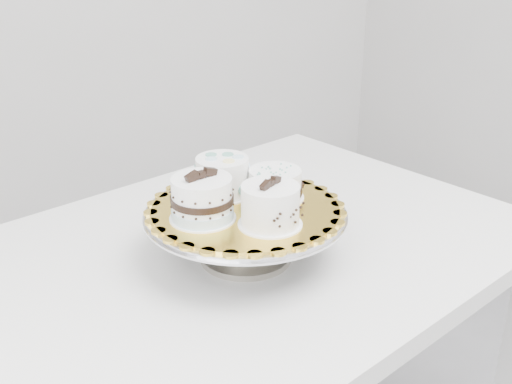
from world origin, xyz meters
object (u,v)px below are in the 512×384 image
cake_banded (202,200)px  cake_ribbon (275,185)px  cake_board (245,209)px  table (228,285)px  cake_dots (222,176)px  cake_swirl (270,207)px  cake_stand (246,226)px

cake_banded → cake_ribbon: bearing=-4.8°
cake_board → cake_banded: (-0.09, -0.00, 0.04)m
cake_board → table: bearing=109.3°
cake_banded → cake_dots: bearing=35.0°
cake_swirl → cake_ribbon: 0.11m
cake_dots → cake_banded: bearing=-146.3°
cake_swirl → cake_ribbon: bearing=28.4°
cake_swirl → cake_banded: (-0.09, 0.08, 0.00)m
table → cake_ribbon: cake_ribbon is taller
cake_stand → cake_banded: (-0.09, -0.00, 0.07)m
table → cake_ribbon: bearing=-34.3°
cake_swirl → cake_ribbon: (0.07, 0.09, -0.01)m
table → cake_banded: cake_banded is taller
table → cake_swirl: cake_swirl is taller
table → cake_board: (0.02, -0.04, 0.18)m
cake_board → cake_ribbon: cake_ribbon is taller
cake_swirl → cake_banded: size_ratio=1.11×
cake_dots → cake_swirl: bearing=-96.9°
cake_swirl → cake_dots: 0.16m
cake_banded → cake_dots: 0.11m
table → cake_dots: 0.22m
cake_board → cake_ribbon: (0.07, 0.01, 0.03)m
cake_board → cake_banded: 0.09m
cake_board → cake_stand: bearing=-90.0°
table → cake_swirl: (0.02, -0.13, 0.22)m
table → cake_stand: size_ratio=3.61×
cake_stand → cake_swirl: size_ratio=2.83×
table → cake_stand: cake_stand is taller
cake_stand → cake_board: 0.03m
cake_board → cake_swirl: cake_swirl is taller
cake_board → cake_banded: cake_banded is taller
cake_stand → cake_dots: 0.11m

